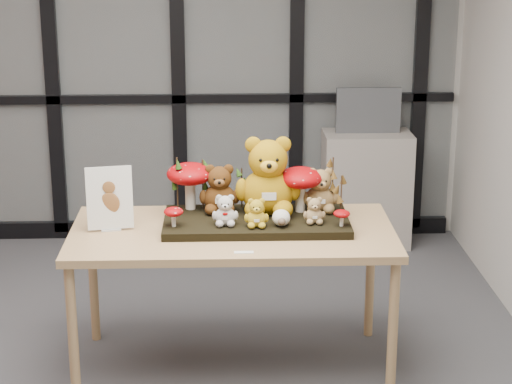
{
  "coord_description": "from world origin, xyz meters",
  "views": [
    {
      "loc": [
        0.75,
        -4.14,
        2.36
      ],
      "look_at": [
        0.92,
        0.31,
        1.0
      ],
      "focal_mm": 65.0,
      "sensor_mm": 36.0,
      "label": 1
    }
  ],
  "objects_px": {
    "mushroom_front_left": "(174,216)",
    "cabinet": "(366,189)",
    "bear_brown_medium": "(219,186)",
    "bear_small_yellow": "(256,211)",
    "bear_beige_small": "(314,209)",
    "bear_white_bow": "(225,208)",
    "bear_pooh_yellow": "(268,171)",
    "sign_holder": "(110,201)",
    "diorama_tray": "(256,222)",
    "display_table": "(232,242)",
    "plush_cream_hedgehog": "(281,217)",
    "bear_tan_back": "(320,187)",
    "mushroom_back_left": "(190,184)",
    "monitor": "(368,110)",
    "mushroom_back_right": "(300,187)",
    "mushroom_front_right": "(342,217)"
  },
  "relations": [
    {
      "from": "mushroom_front_left",
      "to": "cabinet",
      "type": "xyz_separation_m",
      "value": [
        1.29,
        1.95,
        -0.46
      ]
    },
    {
      "from": "bear_brown_medium",
      "to": "bear_small_yellow",
      "type": "height_order",
      "value": "bear_brown_medium"
    },
    {
      "from": "bear_beige_small",
      "to": "bear_white_bow",
      "type": "bearing_deg",
      "value": -178.32
    },
    {
      "from": "bear_beige_small",
      "to": "cabinet",
      "type": "relative_size",
      "value": 0.18
    },
    {
      "from": "bear_pooh_yellow",
      "to": "sign_holder",
      "type": "height_order",
      "value": "bear_pooh_yellow"
    },
    {
      "from": "mushroom_front_left",
      "to": "cabinet",
      "type": "distance_m",
      "value": 2.38
    },
    {
      "from": "diorama_tray",
      "to": "bear_brown_medium",
      "type": "height_order",
      "value": "bear_brown_medium"
    },
    {
      "from": "display_table",
      "to": "bear_pooh_yellow",
      "type": "xyz_separation_m",
      "value": [
        0.19,
        0.16,
        0.33
      ]
    },
    {
      "from": "bear_small_yellow",
      "to": "bear_beige_small",
      "type": "distance_m",
      "value": 0.3
    },
    {
      "from": "bear_pooh_yellow",
      "to": "plush_cream_hedgehog",
      "type": "xyz_separation_m",
      "value": [
        0.06,
        -0.22,
        -0.18
      ]
    },
    {
      "from": "bear_tan_back",
      "to": "mushroom_back_left",
      "type": "distance_m",
      "value": 0.69
    },
    {
      "from": "bear_tan_back",
      "to": "monitor",
      "type": "distance_m",
      "value": 1.82
    },
    {
      "from": "bear_beige_small",
      "to": "plush_cream_hedgehog",
      "type": "bearing_deg",
      "value": -167.77
    },
    {
      "from": "mushroom_back_left",
      "to": "bear_tan_back",
      "type": "bearing_deg",
      "value": -5.1
    },
    {
      "from": "bear_brown_medium",
      "to": "bear_white_bow",
      "type": "distance_m",
      "value": 0.23
    },
    {
      "from": "diorama_tray",
      "to": "bear_white_bow",
      "type": "distance_m",
      "value": 0.22
    },
    {
      "from": "bear_brown_medium",
      "to": "mushroom_back_right",
      "type": "height_order",
      "value": "bear_brown_medium"
    },
    {
      "from": "mushroom_back_left",
      "to": "bear_brown_medium",
      "type": "bearing_deg",
      "value": -17.24
    },
    {
      "from": "display_table",
      "to": "bear_brown_medium",
      "type": "bearing_deg",
      "value": 109.35
    },
    {
      "from": "bear_pooh_yellow",
      "to": "bear_brown_medium",
      "type": "height_order",
      "value": "bear_pooh_yellow"
    },
    {
      "from": "monitor",
      "to": "bear_brown_medium",
      "type": "bearing_deg",
      "value": -121.52
    },
    {
      "from": "display_table",
      "to": "bear_brown_medium",
      "type": "height_order",
      "value": "bear_brown_medium"
    },
    {
      "from": "display_table",
      "to": "mushroom_back_right",
      "type": "height_order",
      "value": "mushroom_back_right"
    },
    {
      "from": "bear_brown_medium",
      "to": "mushroom_back_right",
      "type": "distance_m",
      "value": 0.43
    },
    {
      "from": "bear_brown_medium",
      "to": "mushroom_back_left",
      "type": "relative_size",
      "value": 1.02
    },
    {
      "from": "sign_holder",
      "to": "bear_pooh_yellow",
      "type": "bearing_deg",
      "value": -0.12
    },
    {
      "from": "mushroom_back_right",
      "to": "mushroom_front_right",
      "type": "distance_m",
      "value": 0.33
    },
    {
      "from": "bear_brown_medium",
      "to": "mushroom_front_right",
      "type": "distance_m",
      "value": 0.68
    },
    {
      "from": "bear_tan_back",
      "to": "plush_cream_hedgehog",
      "type": "relative_size",
      "value": 2.8
    },
    {
      "from": "bear_pooh_yellow",
      "to": "mushroom_back_left",
      "type": "xyz_separation_m",
      "value": [
        -0.41,
        0.08,
        -0.09
      ]
    },
    {
      "from": "display_table",
      "to": "bear_small_yellow",
      "type": "relative_size",
      "value": 10.24
    },
    {
      "from": "sign_holder",
      "to": "bear_tan_back",
      "type": "bearing_deg",
      "value": -1.47
    },
    {
      "from": "bear_tan_back",
      "to": "mushroom_front_right",
      "type": "xyz_separation_m",
      "value": [
        0.08,
        -0.26,
        -0.08
      ]
    },
    {
      "from": "mushroom_back_left",
      "to": "mushroom_front_right",
      "type": "relative_size",
      "value": 2.93
    },
    {
      "from": "display_table",
      "to": "bear_beige_small",
      "type": "xyz_separation_m",
      "value": [
        0.42,
        -0.03,
        0.18
      ]
    },
    {
      "from": "mushroom_front_left",
      "to": "plush_cream_hedgehog",
      "type": "bearing_deg",
      "value": -1.04
    },
    {
      "from": "bear_brown_medium",
      "to": "mushroom_front_right",
      "type": "height_order",
      "value": "bear_brown_medium"
    },
    {
      "from": "mushroom_back_left",
      "to": "monitor",
      "type": "relative_size",
      "value": 0.6
    },
    {
      "from": "bear_pooh_yellow",
      "to": "mushroom_front_right",
      "type": "distance_m",
      "value": 0.47
    },
    {
      "from": "bear_pooh_yellow",
      "to": "sign_holder",
      "type": "distance_m",
      "value": 0.83
    },
    {
      "from": "display_table",
      "to": "sign_holder",
      "type": "xyz_separation_m",
      "value": [
        -0.62,
        0.02,
        0.22
      ]
    },
    {
      "from": "bear_tan_back",
      "to": "mushroom_front_right",
      "type": "height_order",
      "value": "bear_tan_back"
    },
    {
      "from": "bear_tan_back",
      "to": "mushroom_back_right",
      "type": "height_order",
      "value": "mushroom_back_right"
    },
    {
      "from": "bear_brown_medium",
      "to": "bear_small_yellow",
      "type": "distance_m",
      "value": 0.32
    },
    {
      "from": "bear_tan_back",
      "to": "sign_holder",
      "type": "bearing_deg",
      "value": -171.81
    },
    {
      "from": "cabinet",
      "to": "display_table",
      "type": "bearing_deg",
      "value": -117.69
    },
    {
      "from": "mushroom_front_right",
      "to": "monitor",
      "type": "distance_m",
      "value": 2.05
    },
    {
      "from": "bear_brown_medium",
      "to": "bear_tan_back",
      "type": "bearing_deg",
      "value": -1.11
    },
    {
      "from": "sign_holder",
      "to": "mushroom_front_left",
      "type": "bearing_deg",
      "value": -22.46
    },
    {
      "from": "mushroom_back_left",
      "to": "monitor",
      "type": "bearing_deg",
      "value": 54.1
    }
  ]
}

